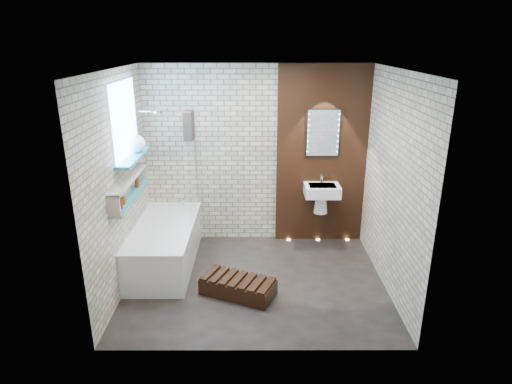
{
  "coord_description": "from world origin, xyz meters",
  "views": [
    {
      "loc": [
        -0.01,
        -4.84,
        2.91
      ],
      "look_at": [
        0.0,
        0.15,
        1.15
      ],
      "focal_mm": 30.61,
      "sensor_mm": 36.0,
      "label": 1
    }
  ],
  "objects_px": {
    "led_mirror": "(323,133)",
    "bathtub": "(165,245)",
    "walnut_step": "(238,287)",
    "bath_screen": "(192,165)",
    "washbasin": "(322,194)"
  },
  "relations": [
    {
      "from": "bath_screen",
      "to": "walnut_step",
      "type": "relative_size",
      "value": 1.61
    },
    {
      "from": "led_mirror",
      "to": "walnut_step",
      "type": "distance_m",
      "value": 2.47
    },
    {
      "from": "led_mirror",
      "to": "washbasin",
      "type": "bearing_deg",
      "value": -90.0
    },
    {
      "from": "bathtub",
      "to": "led_mirror",
      "type": "relative_size",
      "value": 2.49
    },
    {
      "from": "washbasin",
      "to": "led_mirror",
      "type": "height_order",
      "value": "led_mirror"
    },
    {
      "from": "bath_screen",
      "to": "washbasin",
      "type": "relative_size",
      "value": 2.41
    },
    {
      "from": "bathtub",
      "to": "bath_screen",
      "type": "xyz_separation_m",
      "value": [
        0.35,
        0.44,
        0.99
      ]
    },
    {
      "from": "bathtub",
      "to": "led_mirror",
      "type": "distance_m",
      "value": 2.68
    },
    {
      "from": "walnut_step",
      "to": "led_mirror",
      "type": "bearing_deg",
      "value": 52.71
    },
    {
      "from": "bathtub",
      "to": "washbasin",
      "type": "xyz_separation_m",
      "value": [
        2.17,
        0.62,
        0.5
      ]
    },
    {
      "from": "bathtub",
      "to": "washbasin",
      "type": "distance_m",
      "value": 2.32
    },
    {
      "from": "bath_screen",
      "to": "led_mirror",
      "type": "bearing_deg",
      "value": 10.66
    },
    {
      "from": "walnut_step",
      "to": "washbasin",
      "type": "bearing_deg",
      "value": 49.66
    },
    {
      "from": "led_mirror",
      "to": "bathtub",
      "type": "bearing_deg",
      "value": -160.22
    },
    {
      "from": "bathtub",
      "to": "walnut_step",
      "type": "height_order",
      "value": "bathtub"
    }
  ]
}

